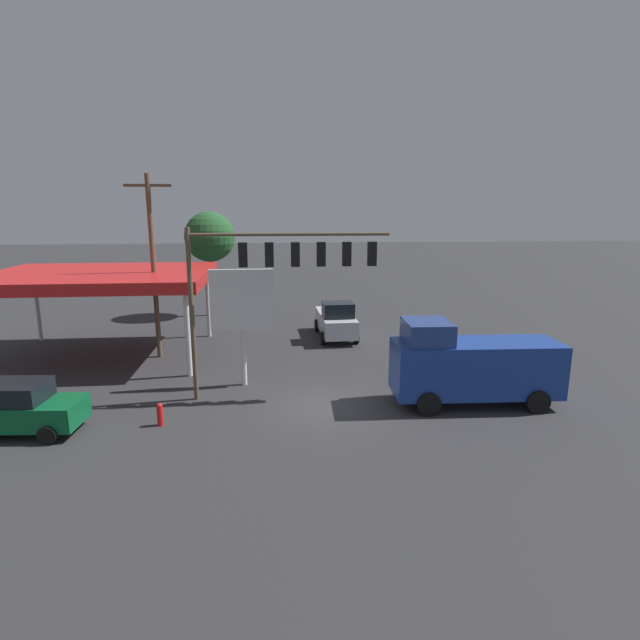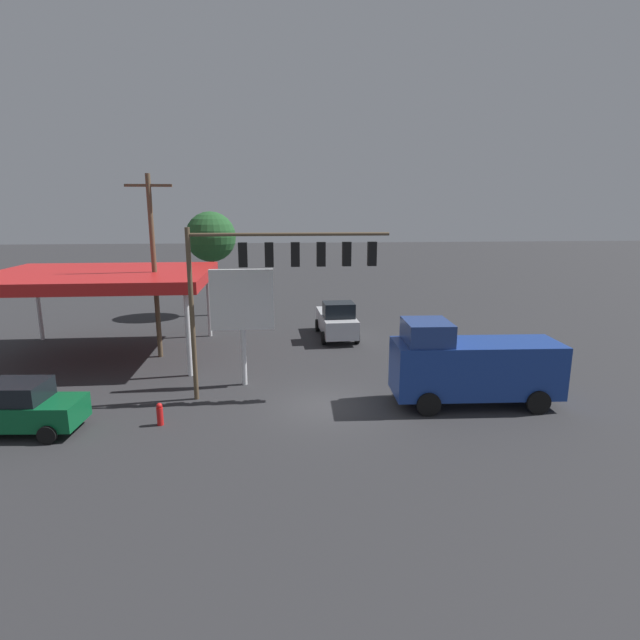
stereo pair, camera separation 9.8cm
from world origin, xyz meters
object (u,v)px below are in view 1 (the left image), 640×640
object	(u,v)px
traffic_signal_assembly	(279,266)
price_sign	(242,304)
delivery_truck	(471,365)
sedan_waiting	(19,408)
pickup_parked	(336,320)
utility_pole	(153,263)
street_tree	(210,237)
fire_hydrant	(160,414)

from	to	relation	value
traffic_signal_assembly	price_sign	distance (m)	2.96
delivery_truck	sedan_waiting	world-z (taller)	delivery_truck
price_sign	pickup_parked	distance (m)	10.12
traffic_signal_assembly	price_sign	world-z (taller)	traffic_signal_assembly
utility_pole	street_tree	size ratio (longest dim) A/B	1.25
traffic_signal_assembly	delivery_truck	size ratio (longest dim) A/B	1.21
fire_hydrant	utility_pole	bearing A→B (deg)	-77.82
utility_pole	sedan_waiting	bearing A→B (deg)	72.49
price_sign	fire_hydrant	world-z (taller)	price_sign
pickup_parked	sedan_waiting	xyz separation A→B (m)	(13.16, 12.58, -0.16)
sedan_waiting	street_tree	world-z (taller)	street_tree
sedan_waiting	fire_hydrant	xyz separation A→B (m)	(-4.92, -0.19, -0.51)
sedan_waiting	delivery_truck	bearing A→B (deg)	-171.52
price_sign	street_tree	size ratio (longest dim) A/B	0.69
price_sign	delivery_truck	distance (m)	10.26
price_sign	delivery_truck	xyz separation A→B (m)	(-9.51, 3.20, -2.14)
price_sign	pickup_parked	bearing A→B (deg)	-123.04
price_sign	street_tree	distance (m)	16.26
delivery_truck	street_tree	distance (m)	23.27
delivery_truck	traffic_signal_assembly	bearing A→B (deg)	-9.00
sedan_waiting	pickup_parked	bearing A→B (deg)	-131.78
pickup_parked	street_tree	distance (m)	12.42
traffic_signal_assembly	pickup_parked	world-z (taller)	traffic_signal_assembly
traffic_signal_assembly	pickup_parked	bearing A→B (deg)	-110.49
delivery_truck	sedan_waiting	bearing A→B (deg)	6.40
traffic_signal_assembly	price_sign	size ratio (longest dim) A/B	1.54
traffic_signal_assembly	fire_hydrant	distance (m)	7.44
utility_pole	fire_hydrant	xyz separation A→B (m)	(-1.97, 9.15, -4.73)
sedan_waiting	street_tree	distance (m)	21.32
fire_hydrant	price_sign	bearing A→B (deg)	-124.79
utility_pole	delivery_truck	distance (m)	16.92
price_sign	pickup_parked	xyz separation A→B (m)	(-5.32, -8.17, -2.72)
pickup_parked	traffic_signal_assembly	bearing A→B (deg)	-22.13
traffic_signal_assembly	sedan_waiting	size ratio (longest dim) A/B	1.84
price_sign	street_tree	bearing A→B (deg)	-78.49
utility_pole	delivery_truck	xyz separation A→B (m)	(-14.42, 8.14, -3.48)
traffic_signal_assembly	utility_pole	bearing A→B (deg)	-44.93
utility_pole	pickup_parked	distance (m)	11.46
utility_pole	sedan_waiting	world-z (taller)	utility_pole
traffic_signal_assembly	sedan_waiting	xyz separation A→B (m)	(9.51, 2.79, -4.73)
street_tree	sedan_waiting	bearing A→B (deg)	77.10
street_tree	delivery_truck	bearing A→B (deg)	123.81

